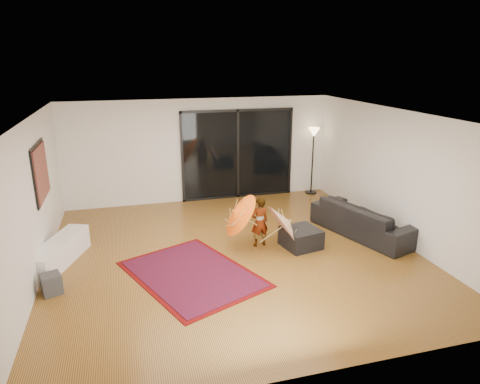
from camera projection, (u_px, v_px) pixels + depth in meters
name	position (u px, v px, depth m)	size (l,w,h in m)	color
floor	(234.00, 254.00, 8.41)	(7.00, 7.00, 0.00)	olive
ceiling	(234.00, 116.00, 7.60)	(7.00, 7.00, 0.00)	white
wall_back	(201.00, 151.00, 11.22)	(7.00, 7.00, 0.00)	silver
wall_front	(313.00, 277.00, 4.79)	(7.00, 7.00, 0.00)	silver
wall_left	(31.00, 205.00, 7.12)	(7.00, 7.00, 0.00)	silver
wall_right	(397.00, 175.00, 8.89)	(7.00, 7.00, 0.00)	silver
sliding_door	(238.00, 154.00, 11.49)	(3.06, 0.07, 2.40)	black
painting	(41.00, 172.00, 7.96)	(0.04, 1.28, 1.08)	black
media_console	(59.00, 252.00, 7.95)	(0.42, 1.66, 0.46)	white
speaker	(51.00, 284.00, 6.96)	(0.30, 0.30, 0.34)	#424244
persian_rug	(192.00, 274.00, 7.61)	(2.63, 3.01, 0.02)	#520707
sofa	(364.00, 219.00, 9.23)	(2.39, 0.93, 0.70)	black
ottoman	(301.00, 238.00, 8.67)	(0.68, 0.68, 0.39)	black
floor_lamp	(313.00, 142.00, 11.74)	(0.32, 0.32, 1.86)	black
child	(260.00, 222.00, 8.64)	(0.38, 0.25, 1.03)	#999999
parasol_orange	(234.00, 215.00, 8.39)	(0.68, 0.92, 0.92)	#F75C0D
parasol_white	(290.00, 222.00, 8.65)	(0.69, 1.01, 1.00)	white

